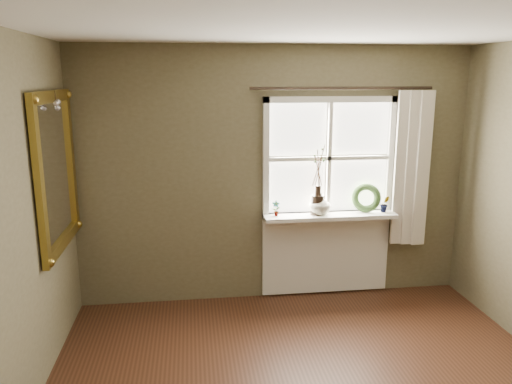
{
  "coord_description": "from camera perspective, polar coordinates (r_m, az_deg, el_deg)",
  "views": [
    {
      "loc": [
        -0.84,
        -2.66,
        2.29
      ],
      "look_at": [
        -0.29,
        1.55,
        1.31
      ],
      "focal_mm": 35.0,
      "sensor_mm": 36.0,
      "label": 1
    }
  ],
  "objects": [
    {
      "name": "window_sill",
      "position": [
        5.17,
        8.44,
        -2.7
      ],
      "size": [
        1.36,
        0.26,
        0.04
      ],
      "primitive_type": "cube",
      "color": "white",
      "rests_on": "wall_back"
    },
    {
      "name": "curtain",
      "position": [
        5.36,
        17.25,
        2.52
      ],
      "size": [
        0.36,
        0.12,
        1.59
      ],
      "primitive_type": "cube",
      "color": "beige",
      "rests_on": "wall_back"
    },
    {
      "name": "gilt_mirror",
      "position": [
        4.49,
        -21.85,
        2.24
      ],
      "size": [
        0.1,
        1.11,
        1.33
      ],
      "color": "white",
      "rests_on": "wall_left"
    },
    {
      "name": "wall_back",
      "position": [
        5.12,
        2.11,
        1.9
      ],
      "size": [
        4.0,
        0.1,
        2.6
      ],
      "primitive_type": "cube",
      "color": "brown",
      "rests_on": "ground"
    },
    {
      "name": "potted_plant_right",
      "position": [
        5.33,
        14.49,
        -1.32
      ],
      "size": [
        0.1,
        0.08,
        0.17
      ],
      "primitive_type": "imported",
      "rotation": [
        0.0,
        0.0,
        -0.06
      ],
      "color": "#2D4920",
      "rests_on": "window_sill"
    },
    {
      "name": "curtain_rod",
      "position": [
        5.05,
        9.89,
        11.61
      ],
      "size": [
        1.84,
        0.03,
        0.03
      ],
      "primitive_type": "cylinder",
      "rotation": [
        0.0,
        1.57,
        0.0
      ],
      "color": "black",
      "rests_on": "wall_back"
    },
    {
      "name": "ceiling",
      "position": [
        2.8,
        10.63,
        19.16
      ],
      "size": [
        4.5,
        4.5,
        0.0
      ],
      "primitive_type": "plane",
      "color": "silver",
      "rests_on": "ground"
    },
    {
      "name": "window_apron",
      "position": [
        5.4,
        7.96,
        -6.89
      ],
      "size": [
        1.36,
        0.04,
        0.88
      ],
      "primitive_type": "cube",
      "color": "white",
      "rests_on": "ground"
    },
    {
      "name": "dark_jug",
      "position": [
        5.1,
        7.04,
        -1.45
      ],
      "size": [
        0.18,
        0.18,
        0.2
      ],
      "primitive_type": "cylinder",
      "rotation": [
        0.0,
        0.0,
        0.38
      ],
      "color": "black",
      "rests_on": "window_sill"
    },
    {
      "name": "window_frame",
      "position": [
        5.14,
        8.33,
        3.85
      ],
      "size": [
        1.36,
        0.06,
        1.24
      ],
      "color": "white",
      "rests_on": "wall_back"
    },
    {
      "name": "wreath",
      "position": [
        5.29,
        12.45,
        -1.0
      ],
      "size": [
        0.33,
        0.24,
        0.31
      ],
      "primitive_type": "torus",
      "rotation": [
        1.36,
        0.0,
        -0.4
      ],
      "color": "#2D4920",
      "rests_on": "window_sill"
    },
    {
      "name": "potted_plant_left",
      "position": [
        5.02,
        2.31,
        -1.89
      ],
      "size": [
        0.09,
        0.06,
        0.15
      ],
      "primitive_type": "imported",
      "rotation": [
        0.0,
        0.0,
        -0.07
      ],
      "color": "#2D4920",
      "rests_on": "window_sill"
    },
    {
      "name": "cream_vase",
      "position": [
        5.1,
        7.33,
        -1.33
      ],
      "size": [
        0.28,
        0.28,
        0.22
      ],
      "primitive_type": "imported",
      "rotation": [
        0.0,
        0.0,
        0.4
      ],
      "color": "beige",
      "rests_on": "window_sill"
    }
  ]
}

